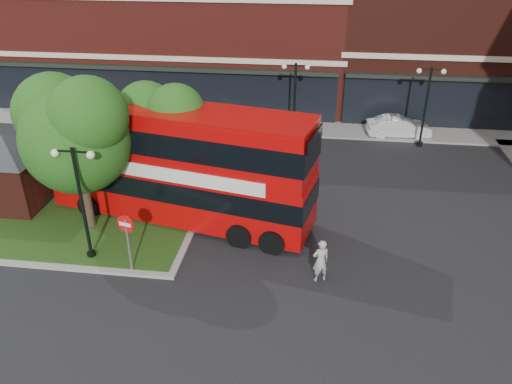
# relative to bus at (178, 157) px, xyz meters

# --- Properties ---
(ground) EXTENTS (120.00, 120.00, 0.00)m
(ground) POSITION_rel_bus_xyz_m (2.61, -4.00, -3.10)
(ground) COLOR black
(ground) RESTS_ON ground
(pavement_far) EXTENTS (44.00, 3.00, 0.12)m
(pavement_far) POSITION_rel_bus_xyz_m (2.61, 12.50, -3.04)
(pavement_far) COLOR slate
(pavement_far) RESTS_ON ground
(terrace_far_left) EXTENTS (26.00, 12.00, 14.00)m
(terrace_far_left) POSITION_rel_bus_xyz_m (-5.39, 20.00, 3.90)
(terrace_far_left) COLOR maroon
(terrace_far_left) RESTS_ON ground
(traffic_island) EXTENTS (12.60, 7.60, 0.15)m
(traffic_island) POSITION_rel_bus_xyz_m (-5.39, -1.00, -3.03)
(traffic_island) COLOR gray
(traffic_island) RESTS_ON ground
(kiosk) EXTENTS (6.51, 6.51, 3.60)m
(kiosk) POSITION_rel_bus_xyz_m (-8.39, 0.00, -0.78)
(kiosk) COLOR #471911
(kiosk) RESTS_ON traffic_island
(tree_island_west) EXTENTS (5.40, 4.71, 7.21)m
(tree_island_west) POSITION_rel_bus_xyz_m (-3.98, -1.42, 1.69)
(tree_island_west) COLOR #2D2116
(tree_island_west) RESTS_ON ground
(tree_island_east) EXTENTS (4.46, 3.90, 6.29)m
(tree_island_east) POSITION_rel_bus_xyz_m (-0.96, 1.06, 1.14)
(tree_island_east) COLOR #2D2116
(tree_island_east) RESTS_ON ground
(lamp_island) EXTENTS (1.72, 0.36, 5.00)m
(lamp_island) POSITION_rel_bus_xyz_m (-2.89, -3.80, -0.27)
(lamp_island) COLOR black
(lamp_island) RESTS_ON ground
(lamp_far_left) EXTENTS (1.72, 0.36, 5.00)m
(lamp_far_left) POSITION_rel_bus_xyz_m (4.61, 10.50, -0.27)
(lamp_far_left) COLOR black
(lamp_far_left) RESTS_ON ground
(lamp_far_right) EXTENTS (1.72, 0.36, 5.00)m
(lamp_far_right) POSITION_rel_bus_xyz_m (12.61, 10.50, -0.27)
(lamp_far_right) COLOR black
(lamp_far_right) RESTS_ON ground
(bus) EXTENTS (12.69, 5.38, 4.72)m
(bus) POSITION_rel_bus_xyz_m (0.00, 0.00, 0.00)
(bus) COLOR #AA0606
(bus) RESTS_ON ground
(woman) EXTENTS (0.79, 0.67, 1.84)m
(woman) POSITION_rel_bus_xyz_m (6.57, -4.03, -2.18)
(woman) COLOR #969799
(woman) RESTS_ON ground
(car_silver) EXTENTS (3.64, 1.51, 1.23)m
(car_silver) POSITION_rel_bus_xyz_m (-1.34, 12.00, -2.48)
(car_silver) COLOR #A1A4A8
(car_silver) RESTS_ON ground
(car_white) EXTENTS (4.23, 1.83, 1.35)m
(car_white) POSITION_rel_bus_xyz_m (11.44, 12.00, -2.42)
(car_white) COLOR silver
(car_white) RESTS_ON ground
(no_entry_sign) EXTENTS (0.72, 0.24, 2.62)m
(no_entry_sign) POSITION_rel_bus_xyz_m (-0.89, -4.50, -1.23)
(no_entry_sign) COLOR slate
(no_entry_sign) RESTS_ON ground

